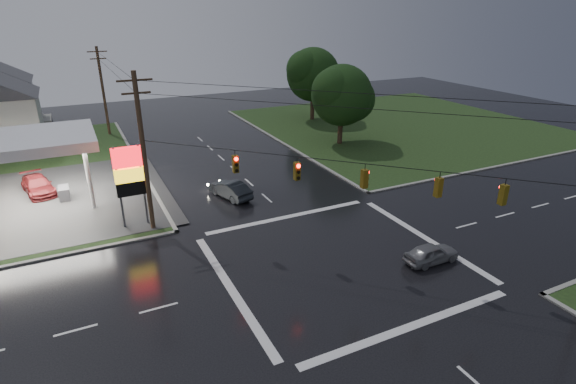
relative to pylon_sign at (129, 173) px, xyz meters
name	(u,v)px	position (x,y,z in m)	size (l,w,h in m)	color
ground	(337,260)	(10.50, -10.50, -4.01)	(120.00, 120.00, 0.00)	black
grass_ne	(400,125)	(36.50, 15.50, -3.97)	(36.00, 36.00, 0.08)	black
pylon_sign	(129,173)	(0.00, 0.00, 0.00)	(2.00, 0.35, 6.00)	#59595E
utility_pole_nw	(144,152)	(1.00, -1.00, 1.71)	(2.20, 0.32, 11.00)	#382619
utility_pole_n	(103,90)	(1.00, 27.50, 1.46)	(2.20, 0.32, 10.50)	#382619
traffic_signals	(342,162)	(10.52, -10.52, 2.47)	(26.87, 26.87, 1.47)	black
tree_ne_near	(343,95)	(24.64, 11.49, 1.55)	(7.99, 6.80, 8.98)	black
tree_ne_far	(314,75)	(27.65, 23.49, 2.17)	(8.46, 7.20, 9.80)	black
car_north	(230,189)	(7.85, 1.97, -3.29)	(1.52, 4.35, 1.43)	black
car_crossing	(431,253)	(15.59, -13.21, -3.40)	(1.44, 3.57, 1.22)	slate
car_pump	(38,185)	(-6.44, 9.92, -3.29)	(2.03, 5.00, 1.45)	#5B1416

